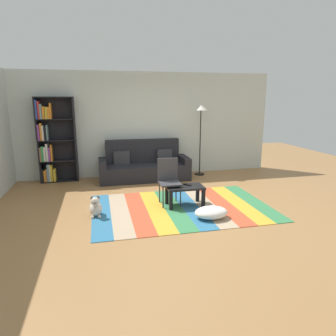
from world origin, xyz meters
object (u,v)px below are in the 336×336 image
object	(u,v)px
dog	(96,208)
bookshelf	(52,142)
pouf	(211,212)
tv_remote	(188,185)
standing_lamp	(201,117)
folding_chair	(169,177)
coffee_table	(185,190)
couch	(144,166)

from	to	relation	value
dog	bookshelf	bearing A→B (deg)	111.18
pouf	tv_remote	distance (m)	0.85
bookshelf	tv_remote	xyz separation A→B (m)	(2.75, -2.36, -0.59)
standing_lamp	folding_chair	bearing A→B (deg)	-123.12
tv_remote	coffee_table	bearing A→B (deg)	-171.56
dog	standing_lamp	distance (m)	3.92
coffee_table	pouf	xyz separation A→B (m)	(0.27, -0.72, -0.20)
bookshelf	tv_remote	bearing A→B (deg)	-40.68
couch	coffee_table	world-z (taller)	couch
coffee_table	dog	size ratio (longest dim) A/B	1.80
couch	tv_remote	bearing A→B (deg)	-75.54
couch	bookshelf	world-z (taller)	bookshelf
coffee_table	pouf	size ratio (longest dim) A/B	1.22
bookshelf	pouf	bearing A→B (deg)	-46.83
couch	standing_lamp	distance (m)	1.97
pouf	standing_lamp	bearing A→B (deg)	74.87
couch	pouf	bearing A→B (deg)	-75.59
coffee_table	tv_remote	distance (m)	0.13
couch	tv_remote	world-z (taller)	couch
standing_lamp	tv_remote	distance (m)	2.68
dog	tv_remote	size ratio (longest dim) A/B	2.65
bookshelf	coffee_table	distance (m)	3.67
coffee_table	standing_lamp	world-z (taller)	standing_lamp
pouf	folding_chair	world-z (taller)	folding_chair
coffee_table	standing_lamp	xyz separation A→B (m)	(1.08, 2.27, 1.24)
coffee_table	bookshelf	bearing A→B (deg)	137.83
coffee_table	dog	xyz separation A→B (m)	(-1.68, -0.15, -0.16)
couch	coffee_table	distance (m)	2.19
dog	tv_remote	world-z (taller)	tv_remote
folding_chair	coffee_table	bearing A→B (deg)	-8.32
pouf	dog	size ratio (longest dim) A/B	1.47
tv_remote	folding_chair	xyz separation A→B (m)	(-0.34, 0.14, 0.13)
couch	bookshelf	distance (m)	2.33
dog	folding_chair	size ratio (longest dim) A/B	0.44
pouf	dog	bearing A→B (deg)	163.79
folding_chair	couch	bearing A→B (deg)	124.26
standing_lamp	dog	bearing A→B (deg)	-138.75
tv_remote	couch	bearing A→B (deg)	72.07
coffee_table	folding_chair	distance (m)	0.40
bookshelf	dog	world-z (taller)	bookshelf
bookshelf	standing_lamp	world-z (taller)	bookshelf
bookshelf	dog	xyz separation A→B (m)	(1.00, -2.57, -0.83)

